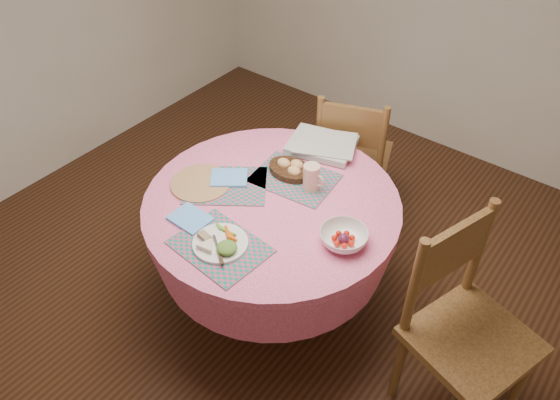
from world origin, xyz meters
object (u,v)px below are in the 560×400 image
at_px(chair_back, 352,156).
at_px(fruit_bowl, 344,238).
at_px(chair_right, 463,324).
at_px(latte_mug, 312,177).
at_px(dining_table, 272,230).
at_px(wicker_trivet, 201,183).
at_px(bread_bowl, 290,168).
at_px(dinner_plate, 221,243).

xyz_separation_m(chair_back, fruit_bowl, (0.48, -0.87, 0.29)).
relative_size(chair_right, latte_mug, 7.63).
bearing_deg(dining_table, fruit_bowl, -4.08).
xyz_separation_m(dining_table, fruit_bowl, (0.42, -0.03, 0.23)).
bearing_deg(wicker_trivet, bread_bowl, 48.54).
bearing_deg(dinner_plate, chair_right, 24.01).
xyz_separation_m(chair_back, bread_bowl, (-0.00, -0.62, 0.29)).
relative_size(chair_back, bread_bowl, 4.12).
relative_size(dining_table, bread_bowl, 5.39).
xyz_separation_m(chair_right, fruit_bowl, (-0.57, -0.09, 0.24)).
xyz_separation_m(chair_right, dinner_plate, (-0.98, -0.44, 0.23)).
bearing_deg(chair_right, chair_back, 70.77).
distance_m(wicker_trivet, dinner_plate, 0.45).
distance_m(wicker_trivet, fruit_bowl, 0.78).
bearing_deg(dining_table, chair_back, 93.69).
bearing_deg(bread_bowl, dinner_plate, -83.21).
distance_m(chair_right, chair_back, 1.31).
height_order(wicker_trivet, dinner_plate, dinner_plate).
distance_m(chair_back, dinner_plate, 1.25).
bearing_deg(chair_back, latte_mug, 82.21).
bearing_deg(latte_mug, fruit_bowl, -33.49).
bearing_deg(fruit_bowl, latte_mug, 146.51).
bearing_deg(latte_mug, chair_right, -8.01).
xyz_separation_m(wicker_trivet, latte_mug, (0.45, 0.30, 0.07)).
distance_m(chair_right, latte_mug, 0.94).
height_order(dining_table, wicker_trivet, wicker_trivet).
distance_m(wicker_trivet, latte_mug, 0.55).
bearing_deg(chair_right, fruit_bowl, 116.46).
height_order(bread_bowl, latte_mug, latte_mug).
xyz_separation_m(bread_bowl, fruit_bowl, (0.48, -0.25, -0.00)).
bearing_deg(fruit_bowl, bread_bowl, 152.34).
relative_size(chair_back, dinner_plate, 3.89).
bearing_deg(wicker_trivet, dinner_plate, -34.94).
distance_m(chair_back, latte_mug, 0.75).
height_order(chair_back, latte_mug, chair_back).
relative_size(chair_back, latte_mug, 6.97).
xyz_separation_m(dinner_plate, fruit_bowl, (0.41, 0.35, 0.01)).
height_order(dining_table, chair_right, chair_right).
bearing_deg(dining_table, wicker_trivet, -161.58).
bearing_deg(fruit_bowl, wicker_trivet, -173.57).
relative_size(wicker_trivet, bread_bowl, 1.30).
xyz_separation_m(dining_table, latte_mug, (0.10, 0.18, 0.27)).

